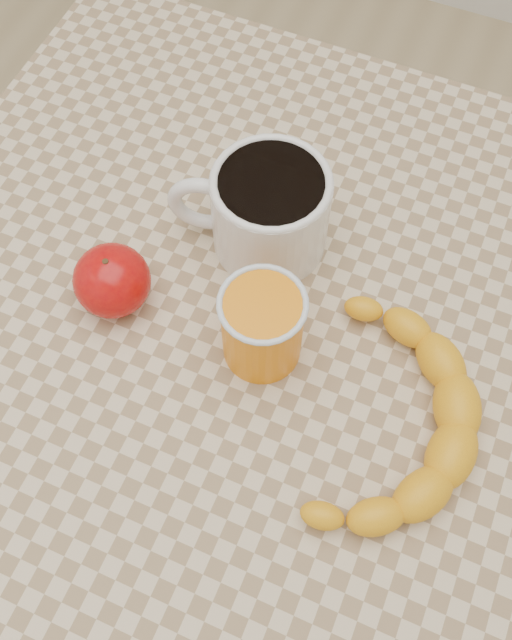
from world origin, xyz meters
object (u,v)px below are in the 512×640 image
at_px(table, 256,365).
at_px(orange_juice_glass, 262,326).
at_px(banana, 390,420).
at_px(coffee_mug, 267,209).
at_px(apple, 112,281).

relative_size(table, orange_juice_glass, 8.54).
height_order(table, banana, banana).
height_order(coffee_mug, banana, coffee_mug).
distance_m(orange_juice_glass, apple, 0.16).
bearing_deg(apple, banana, -4.96).
xyz_separation_m(table, banana, (0.15, -0.05, 0.11)).
xyz_separation_m(coffee_mug, banana, (0.18, -0.15, -0.03)).
xyz_separation_m(coffee_mug, apple, (-0.11, -0.12, -0.02)).
relative_size(table, apple, 8.00).
distance_m(coffee_mug, apple, 0.17).
height_order(coffee_mug, orange_juice_glass, coffee_mug).
relative_size(table, banana, 2.91).
relative_size(coffee_mug, banana, 0.63).
bearing_deg(apple, orange_juice_glass, 1.78).
bearing_deg(table, banana, -17.51).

